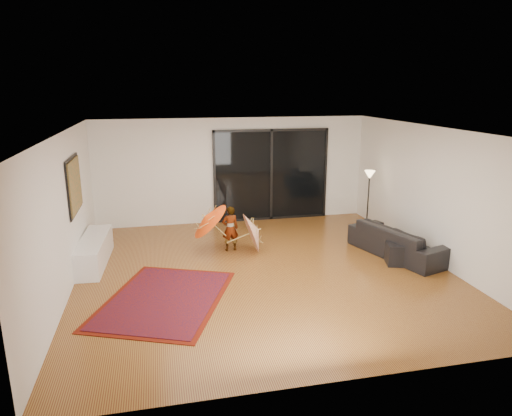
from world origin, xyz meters
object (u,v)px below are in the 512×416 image
object	(u,v)px
media_console	(94,251)
sofa	(398,241)
ottoman	(404,251)
child	(230,229)

from	to	relation	value
media_console	sofa	size ratio (longest dim) A/B	0.87
ottoman	child	distance (m)	3.63
sofa	ottoman	size ratio (longest dim) A/B	2.95
media_console	ottoman	bearing A→B (deg)	-8.09
sofa	ottoman	xyz separation A→B (m)	(-0.06, -0.34, -0.11)
media_console	sofa	distance (m)	6.26
media_console	child	world-z (taller)	child
sofa	child	world-z (taller)	child
child	sofa	bearing A→B (deg)	156.74
sofa	ottoman	world-z (taller)	sofa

